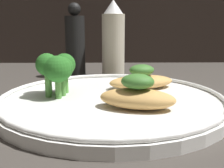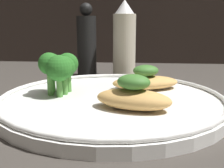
# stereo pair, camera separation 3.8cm
# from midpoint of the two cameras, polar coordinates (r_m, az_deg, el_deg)

# --- Properties ---
(ground_plane) EXTENTS (1.80, 1.80, 0.01)m
(ground_plane) POSITION_cam_midpoint_polar(r_m,az_deg,el_deg) (0.39, 2.80, -5.57)
(ground_plane) COLOR #3D3833
(plate) EXTENTS (0.31, 0.31, 0.02)m
(plate) POSITION_cam_midpoint_polar(r_m,az_deg,el_deg) (0.39, 2.82, -3.48)
(plate) COLOR white
(plate) RESTS_ON ground_plane
(grilled_meat_front) EXTENTS (0.10, 0.07, 0.04)m
(grilled_meat_front) POSITION_cam_midpoint_polar(r_m,az_deg,el_deg) (0.34, 7.63, -2.50)
(grilled_meat_front) COLOR tan
(grilled_meat_front) RESTS_ON plate
(grilled_meat_middle) EXTENTS (0.11, 0.08, 0.04)m
(grilled_meat_middle) POSITION_cam_midpoint_polar(r_m,az_deg,el_deg) (0.44, 9.30, 0.67)
(grilled_meat_middle) COLOR tan
(grilled_meat_middle) RESTS_ON plate
(broccoli_bunch) EXTENTS (0.05, 0.07, 0.06)m
(broccoli_bunch) POSITION_cam_midpoint_polar(r_m,az_deg,el_deg) (0.40, -8.08, 3.46)
(broccoli_bunch) COLOR #569942
(broccoli_bunch) RESTS_ON plate
(sauce_bottle) EXTENTS (0.05, 0.05, 0.16)m
(sauce_bottle) POSITION_cam_midpoint_polar(r_m,az_deg,el_deg) (0.61, 4.35, 8.77)
(sauce_bottle) COLOR beige
(sauce_bottle) RESTS_ON ground_plane
(pepper_grinder) EXTENTS (0.04, 0.04, 0.16)m
(pepper_grinder) POSITION_cam_midpoint_polar(r_m,az_deg,el_deg) (0.61, -3.38, 8.20)
(pepper_grinder) COLOR black
(pepper_grinder) RESTS_ON ground_plane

